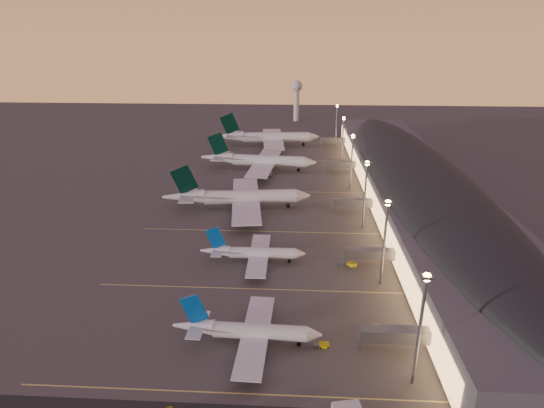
% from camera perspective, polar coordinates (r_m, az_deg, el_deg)
% --- Properties ---
extents(ground, '(700.00, 700.00, 0.00)m').
position_cam_1_polar(ground, '(135.51, -1.93, -9.50)').
color(ground, '#3F3D3B').
extents(airliner_narrow_south, '(34.99, 31.21, 12.52)m').
position_cam_1_polar(airliner_narrow_south, '(109.63, -3.17, -15.64)').
color(airliner_narrow_south, silver).
rests_on(airliner_narrow_south, ground).
extents(airliner_narrow_north, '(33.24, 29.58, 11.92)m').
position_cam_1_polar(airliner_narrow_north, '(144.16, -2.42, -6.15)').
color(airliner_narrow_north, silver).
rests_on(airliner_narrow_north, ground).
extents(airliner_wide_near, '(60.50, 55.52, 19.36)m').
position_cam_1_polar(airliner_wide_near, '(186.55, -4.35, 0.84)').
color(airliner_wide_near, silver).
rests_on(airliner_wide_near, ground).
extents(airliner_wide_mid, '(61.70, 56.45, 19.73)m').
position_cam_1_polar(airliner_wide_mid, '(240.42, -1.72, 5.47)').
color(airliner_wide_mid, silver).
rests_on(airliner_wide_mid, ground).
extents(airliner_wide_far, '(67.61, 61.80, 21.62)m').
position_cam_1_polar(airliner_wide_far, '(292.97, -0.64, 8.35)').
color(airliner_wide_far, silver).
rests_on(airliner_wide_far, ground).
extents(terminal_building, '(56.35, 255.00, 17.46)m').
position_cam_1_polar(terminal_building, '(204.59, 17.45, 2.85)').
color(terminal_building, '#4E4E53').
rests_on(terminal_building, ground).
extents(light_masts, '(2.20, 217.20, 25.90)m').
position_cam_1_polar(light_masts, '(190.18, 10.66, 4.90)').
color(light_masts, slate).
rests_on(light_masts, ground).
extents(radar_tower, '(9.00, 9.00, 32.50)m').
position_cam_1_polar(radar_tower, '(379.46, 3.11, 13.65)').
color(radar_tower, silver).
rests_on(radar_tower, ground).
extents(lane_markings, '(90.00, 180.36, 0.00)m').
position_cam_1_polar(lane_markings, '(171.15, -0.76, -2.77)').
color(lane_markings, '#D8C659').
rests_on(lane_markings, ground).
extents(baggage_tug_a, '(3.64, 1.83, 1.04)m').
position_cam_1_polar(baggage_tug_a, '(110.50, 6.30, -17.21)').
color(baggage_tug_a, '#C7AF0A').
rests_on(baggage_tug_a, ground).
extents(baggage_tug_b, '(3.81, 1.85, 1.10)m').
position_cam_1_polar(baggage_tug_b, '(117.79, 12.51, -14.91)').
color(baggage_tug_b, '#C7AF0A').
rests_on(baggage_tug_b, ground).
extents(baggage_tug_c, '(4.36, 2.88, 1.21)m').
position_cam_1_polar(baggage_tug_c, '(144.80, 9.78, -7.46)').
color(baggage_tug_c, '#C7AF0A').
rests_on(baggage_tug_c, ground).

